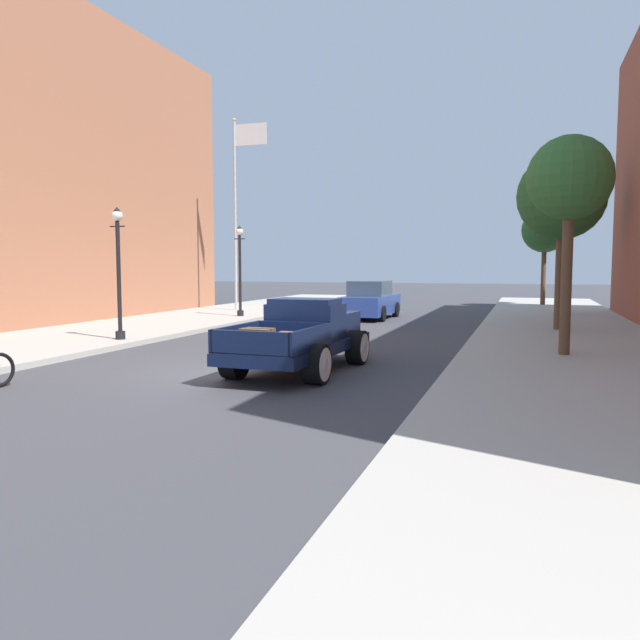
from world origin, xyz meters
The scene contains 11 objects.
ground_plane centered at (0.00, 0.00, 0.00)m, with size 140.00×140.00×0.00m, color #3D3D42.
sidewalk_right centered at (7.25, 0.00, 0.07)m, with size 5.50×64.00×0.15m, color #ADA89E.
hotrod_truck_navy centered at (1.40, 0.86, 0.75)m, with size 2.31×4.99×1.58m.
car_background_blue centered at (-0.35, 14.32, 0.77)m, with size 1.93×4.33×1.65m.
street_lamp_near centered at (-5.22, 3.35, 2.39)m, with size 0.50×0.32×3.85m.
street_lamp_far centered at (-5.58, 12.23, 2.39)m, with size 0.50×0.32×3.85m.
flagpole centered at (-7.15, 15.55, 5.77)m, with size 1.74×0.16×9.16m.
street_tree_nearest centered at (6.99, 4.06, 4.32)m, with size 2.01×2.01×5.25m.
street_tree_second centered at (7.11, 10.42, 4.60)m, with size 2.91×2.91×5.93m.
street_tree_third centered at (7.49, 16.75, 4.92)m, with size 2.79×2.79×6.20m.
street_tree_farthest centered at (6.95, 24.56, 4.21)m, with size 2.47×2.47×5.33m.
Camera 1 is at (6.08, -12.19, 2.31)m, focal length 35.20 mm.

